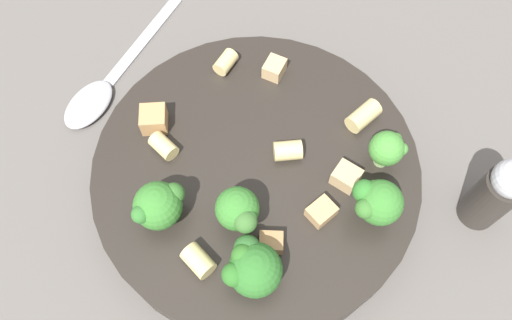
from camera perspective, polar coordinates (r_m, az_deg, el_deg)
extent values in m
plane|color=#5B5651|center=(0.45, 0.00, -2.76)|extent=(2.00, 2.00, 0.00)
cylinder|color=#28231E|center=(0.43, 0.00, -1.73)|extent=(0.27, 0.27, 0.04)
cylinder|color=white|center=(0.42, 0.00, -0.80)|extent=(0.25, 0.25, 0.01)
torus|color=#28231E|center=(0.42, 0.00, -0.74)|extent=(0.27, 0.27, 0.00)
cylinder|color=#84AD60|center=(0.40, 13.40, -5.76)|extent=(0.01, 0.01, 0.02)
sphere|color=#387A2D|center=(0.38, 13.99, -4.75)|extent=(0.03, 0.03, 0.03)
sphere|color=#376E2B|center=(0.37, 12.41, -5.43)|extent=(0.02, 0.02, 0.02)
sphere|color=#377429|center=(0.38, 13.39, -3.27)|extent=(0.01, 0.01, 0.01)
sphere|color=#2F732A|center=(0.38, 12.28, -3.51)|extent=(0.02, 0.02, 0.02)
cylinder|color=#93B766|center=(0.39, -2.07, -6.55)|extent=(0.01, 0.01, 0.02)
sphere|color=#387A2D|center=(0.37, -2.16, -5.57)|extent=(0.03, 0.03, 0.03)
sphere|color=#3A682D|center=(0.36, -1.21, -7.05)|extent=(0.02, 0.02, 0.02)
sphere|color=#34742C|center=(0.36, -0.86, -6.69)|extent=(0.01, 0.01, 0.01)
cylinder|color=#9EC175|center=(0.42, 14.20, 0.27)|extent=(0.01, 0.01, 0.01)
sphere|color=#478E38|center=(0.41, 14.70, 1.29)|extent=(0.03, 0.03, 0.03)
sphere|color=#448334|center=(0.41, 15.66, 2.35)|extent=(0.01, 0.01, 0.01)
sphere|color=#488B3A|center=(0.41, 16.25, 1.22)|extent=(0.01, 0.01, 0.01)
cylinder|color=#9EC175|center=(0.38, -0.09, -13.07)|extent=(0.01, 0.01, 0.01)
sphere|color=#2D6B28|center=(0.36, -0.09, -12.45)|extent=(0.04, 0.04, 0.04)
sphere|color=#2C5E28|center=(0.36, -1.02, -10.05)|extent=(0.02, 0.02, 0.02)
sphere|color=#2C6924|center=(0.36, -2.57, -12.93)|extent=(0.02, 0.02, 0.02)
sphere|color=#2E6723|center=(0.36, -1.49, -10.87)|extent=(0.02, 0.02, 0.02)
cylinder|color=#93B766|center=(0.40, -10.72, -6.04)|extent=(0.01, 0.01, 0.01)
sphere|color=#387A2D|center=(0.38, -11.15, -5.14)|extent=(0.04, 0.04, 0.04)
sphere|color=#346829|center=(0.38, -9.40, -3.82)|extent=(0.02, 0.02, 0.02)
sphere|color=#306D2B|center=(0.37, -13.06, -6.06)|extent=(0.01, 0.01, 0.01)
cylinder|color=#E0C67F|center=(0.46, -3.49, 11.10)|extent=(0.02, 0.03, 0.01)
cylinder|color=#E0C67F|center=(0.42, -10.51, 1.57)|extent=(0.03, 0.02, 0.01)
cylinder|color=#E0C67F|center=(0.44, 12.17, 4.94)|extent=(0.03, 0.03, 0.02)
cylinder|color=#E0C67F|center=(0.38, -6.61, -11.37)|extent=(0.03, 0.02, 0.02)
cylinder|color=#E0C67F|center=(0.41, 3.85, 0.67)|extent=(0.02, 0.03, 0.02)
cube|color=#A87A4C|center=(0.38, 1.74, -9.40)|extent=(0.02, 0.02, 0.01)
cube|color=tan|center=(0.43, -11.61, 4.60)|extent=(0.03, 0.03, 0.02)
cube|color=tan|center=(0.46, 2.12, 10.43)|extent=(0.03, 0.03, 0.01)
cube|color=tan|center=(0.40, 7.48, -5.88)|extent=(0.02, 0.03, 0.01)
cube|color=tan|center=(0.41, 10.26, -1.89)|extent=(0.03, 0.03, 0.02)
cylinder|color=#332D28|center=(0.45, 25.22, -4.06)|extent=(0.03, 0.03, 0.06)
cube|color=#B2B2B7|center=(0.55, -12.69, 13.36)|extent=(0.09, 0.10, 0.01)
ellipsoid|color=#B2B2B7|center=(0.51, -18.59, 6.05)|extent=(0.07, 0.07, 0.01)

